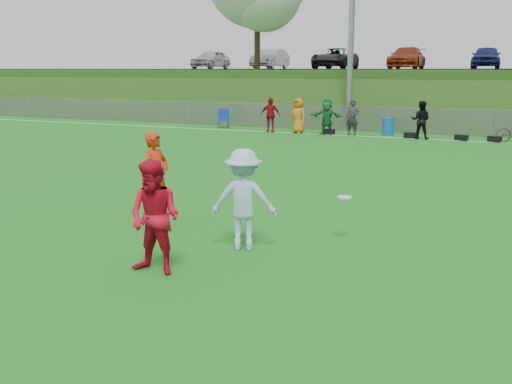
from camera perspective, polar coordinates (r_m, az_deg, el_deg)
The scene contains 14 objects.
ground at distance 9.96m, azimuth -4.63°, elevation -5.81°, with size 120.00×120.00×0.00m, color #166A16.
sideline_far at distance 26.89m, azimuth 13.88°, elevation 5.29°, with size 60.00×0.10×0.01m, color white.
fence at distance 28.79m, azimuth 14.65°, elevation 6.97°, with size 58.00×0.06×1.30m.
berm at distance 39.62m, azimuth 17.33°, elevation 9.37°, with size 120.00×18.00×3.00m, color #234F16.
parking_lot at distance 41.57m, azimuth 17.79°, elevation 11.59°, with size 120.00×12.00×0.10m, color black.
car_row at distance 40.73m, azimuth 16.04°, elevation 12.78°, with size 32.04×5.18×1.44m.
spectator_row at distance 27.47m, azimuth 7.74°, elevation 7.44°, with size 8.21×0.78×1.69m.
gear_bags at distance 26.81m, azimuth 16.18°, elevation 5.41°, with size 7.95×0.42×0.26m.
player_red_left at distance 11.80m, azimuth -9.95°, elevation 1.50°, with size 0.67×0.44×1.84m, color red.
player_red_center at distance 8.74m, azimuth -10.08°, elevation -2.54°, with size 0.85×0.67×1.76m, color red.
player_blue at distance 9.77m, azimuth -1.24°, elevation -0.78°, with size 1.13×0.65×1.76m, color #ADD0F0.
frisbee at distance 10.34m, azimuth 8.85°, elevation -0.53°, with size 0.25×0.25×0.02m.
recycling_bin at distance 27.85m, azimuth 13.07°, elevation 6.40°, with size 0.55×0.55×0.83m, color #1056B1.
camp_chair at distance 30.58m, azimuth -3.28°, elevation 6.97°, with size 0.73×0.73×1.01m.
Camera 1 is at (4.52, -8.33, 3.07)m, focal length 40.00 mm.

